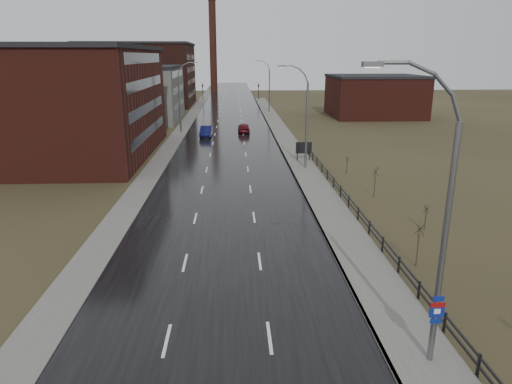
{
  "coord_description": "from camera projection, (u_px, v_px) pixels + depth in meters",
  "views": [
    {
      "loc": [
        0.84,
        -13.76,
        12.22
      ],
      "look_at": [
        2.32,
        17.11,
        3.0
      ],
      "focal_mm": 32.0,
      "sensor_mm": 36.0,
      "label": 1
    }
  ],
  "objects": [
    {
      "name": "warehouse_far",
      "position": [
        140.0,
        74.0,
        116.72
      ],
      "size": [
        26.52,
        24.48,
        15.5
      ],
      "color": "#331611",
      "rests_on": "ground"
    },
    {
      "name": "billboard",
      "position": [
        304.0,
        148.0,
        54.41
      ],
      "size": [
        1.92,
        0.17,
        2.43
      ],
      "color": "black",
      "rests_on": "ground"
    },
    {
      "name": "shrub_e",
      "position": [
        375.0,
        181.0,
        40.81
      ],
      "size": [
        0.66,
        0.7,
        2.81
      ],
      "color": "#382D23",
      "rests_on": "ground"
    },
    {
      "name": "car_far",
      "position": [
        244.0,
        128.0,
        75.57
      ],
      "size": [
        1.96,
        4.7,
        1.59
      ],
      "primitive_type": "imported",
      "rotation": [
        0.0,
        0.0,
        3.16
      ],
      "color": "#560E19",
      "rests_on": "ground"
    },
    {
      "name": "sidewalk_left",
      "position": [
        178.0,
        135.0,
        73.66
      ],
      "size": [
        2.4,
        260.0,
        0.12
      ],
      "primitive_type": "cube",
      "color": "#595651",
      "rests_on": "ground"
    },
    {
      "name": "shrub_f",
      "position": [
        347.0,
        165.0,
        49.04
      ],
      "size": [
        0.46,
        0.49,
        1.93
      ],
      "color": "#382D23",
      "rests_on": "ground"
    },
    {
      "name": "smokestack",
      "position": [
        213.0,
        46.0,
        155.49
      ],
      "size": [
        2.7,
        2.7,
        30.7
      ],
      "color": "#331611",
      "rests_on": "ground"
    },
    {
      "name": "building_right",
      "position": [
        375.0,
        96.0,
        95.28
      ],
      "size": [
        18.36,
        16.32,
        8.5
      ],
      "color": "#471914",
      "rests_on": "ground"
    },
    {
      "name": "guardrail",
      "position": [
        361.0,
        215.0,
        34.42
      ],
      "size": [
        0.1,
        53.05,
        1.1
      ],
      "color": "black",
      "rests_on": "ground"
    },
    {
      "name": "sidewalk_right",
      "position": [
        305.0,
        170.0,
        50.49
      ],
      "size": [
        3.2,
        180.0,
        0.18
      ],
      "primitive_type": "cube",
      "color": "#595651",
      "rests_on": "ground"
    },
    {
      "name": "streetlight_right_mid",
      "position": [
        304.0,
        117.0,
        49.8
      ],
      "size": [
        3.36,
        0.28,
        11.35
      ],
      "color": "slate",
      "rests_on": "ground"
    },
    {
      "name": "streetlight_right_far",
      "position": [
        268.0,
        86.0,
        101.49
      ],
      "size": [
        3.36,
        0.28,
        11.35
      ],
      "color": "slate",
      "rests_on": "ground"
    },
    {
      "name": "shrub_c",
      "position": [
        418.0,
        243.0,
        27.21
      ],
      "size": [
        0.66,
        0.7,
        2.82
      ],
      "color": "#382D23",
      "rests_on": "ground"
    },
    {
      "name": "streetlight_left",
      "position": [
        181.0,
        97.0,
        73.94
      ],
      "size": [
        3.36,
        0.28,
        11.35
      ],
      "color": "slate",
      "rests_on": "ground"
    },
    {
      "name": "shrub_d",
      "position": [
        426.0,
        217.0,
        33.13
      ],
      "size": [
        0.46,
        0.48,
        1.9
      ],
      "color": "#382D23",
      "rests_on": "ground"
    },
    {
      "name": "curb_right",
      "position": [
        291.0,
        170.0,
        50.42
      ],
      "size": [
        0.16,
        180.0,
        0.18
      ],
      "primitive_type": "cube",
      "color": "slate",
      "rests_on": "ground"
    },
    {
      "name": "traffic_light_right",
      "position": [
        259.0,
        84.0,
        130.53
      ],
      "size": [
        0.58,
        2.73,
        5.3
      ],
      "color": "black",
      "rests_on": "ground"
    },
    {
      "name": "streetlight_main",
      "position": [
        438.0,
        226.0,
        17.19
      ],
      "size": [
        3.91,
        0.29,
        12.11
      ],
      "color": "slate",
      "rests_on": "ground"
    },
    {
      "name": "car_near",
      "position": [
        206.0,
        132.0,
        71.71
      ],
      "size": [
        1.9,
        5.06,
        1.65
      ],
      "primitive_type": "imported",
      "rotation": [
        0.0,
        0.0,
        -0.03
      ],
      "color": "#0D1045",
      "rests_on": "ground"
    },
    {
      "name": "road",
      "position": [
        229.0,
        134.0,
        74.04
      ],
      "size": [
        14.0,
        300.0,
        0.06
      ],
      "primitive_type": "cube",
      "color": "black",
      "rests_on": "ground"
    },
    {
      "name": "warehouse_near",
      "position": [
        59.0,
        102.0,
        56.8
      ],
      "size": [
        22.44,
        28.56,
        13.5
      ],
      "color": "#471914",
      "rests_on": "ground"
    },
    {
      "name": "traffic_light_left",
      "position": [
        203.0,
        84.0,
        129.8
      ],
      "size": [
        0.58,
        2.73,
        5.3
      ],
      "color": "black",
      "rests_on": "ground"
    },
    {
      "name": "warehouse_mid",
      "position": [
        137.0,
        93.0,
        88.95
      ],
      "size": [
        16.32,
        20.4,
        10.5
      ],
      "color": "slate",
      "rests_on": "ground"
    }
  ]
}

